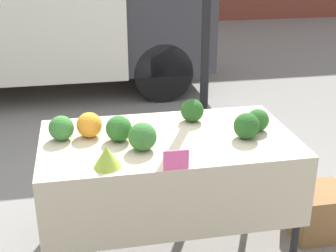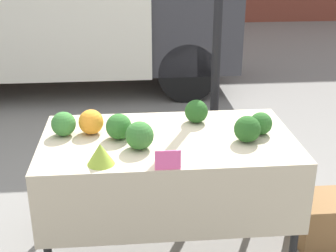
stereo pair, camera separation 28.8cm
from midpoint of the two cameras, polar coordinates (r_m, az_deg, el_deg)
ground_plane at (r=3.49m, az=-2.43°, el=-14.07°), size 40.00×40.00×0.00m
tent_pole at (r=3.73m, az=2.40°, el=11.44°), size 0.07×0.07×2.73m
market_table at (r=3.05m, az=-2.47°, el=-3.70°), size 1.66×0.93×0.83m
orange_cauliflower at (r=3.11m, az=-12.21°, el=0.08°), size 0.17×0.17×0.17m
romanesco_head at (r=2.70m, az=-10.51°, el=-3.79°), size 0.16×0.16×0.13m
broccoli_head_0 at (r=3.18m, az=8.34°, el=0.72°), size 0.15×0.15×0.15m
broccoli_head_1 at (r=3.11m, az=-15.49°, el=-0.29°), size 0.16×0.16×0.16m
broccoli_head_2 at (r=3.04m, az=6.92°, el=-0.05°), size 0.17×0.17×0.17m
broccoli_head_3 at (r=3.02m, az=-8.74°, el=-0.35°), size 0.17×0.17×0.17m
broccoli_head_4 at (r=3.29m, az=0.48°, el=1.87°), size 0.16×0.16×0.16m
broccoli_head_5 at (r=2.87m, az=-6.01°, el=-1.35°), size 0.18×0.18×0.18m
price_sign at (r=2.63m, az=-2.14°, el=-4.24°), size 0.15×0.01×0.12m
produce_crate at (r=3.62m, az=15.62°, el=-10.09°), size 0.39×0.36×0.36m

